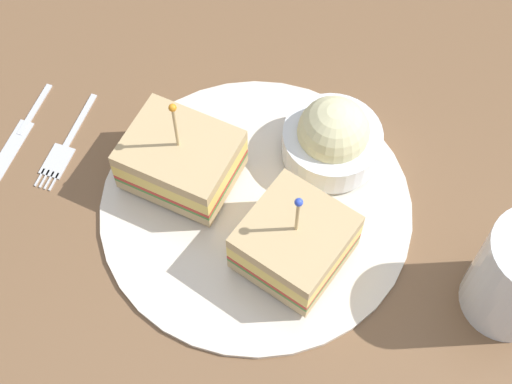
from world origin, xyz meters
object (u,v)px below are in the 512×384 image
at_px(knife, 19,135).
at_px(sandwich_half_back, 295,242).
at_px(fork, 63,150).
at_px(coleslaw_bowl, 333,137).
at_px(plate, 256,205).
at_px(sandwich_half_front, 181,159).

bearing_deg(knife, sandwich_half_back, 96.37).
bearing_deg(fork, coleslaw_bowl, 121.54).
bearing_deg(fork, knife, -78.56).
height_order(sandwich_half_back, coleslaw_bowl, sandwich_half_back).
distance_m(plate, knife, 0.25).
relative_size(sandwich_half_front, knife, 0.92).
bearing_deg(plate, fork, -75.43).
height_order(coleslaw_bowl, fork, coleslaw_bowl).
xyz_separation_m(plate, fork, (0.05, -0.19, -0.00)).
bearing_deg(sandwich_half_front, knife, -73.73).
bearing_deg(plate, coleslaw_bowl, 161.20).
height_order(sandwich_half_front, fork, sandwich_half_front).
height_order(sandwich_half_back, fork, sandwich_half_back).
height_order(plate, knife, plate).
bearing_deg(sandwich_half_back, plate, -114.89).
bearing_deg(sandwich_half_front, coleslaw_bowl, 133.08).
xyz_separation_m(sandwich_half_front, fork, (0.04, -0.12, -0.03)).
xyz_separation_m(plate, coleslaw_bowl, (-0.09, 0.03, 0.03)).
bearing_deg(sandwich_half_back, coleslaw_bowl, -166.12).
distance_m(sandwich_half_front, sandwich_half_back, 0.13).
xyz_separation_m(plate, knife, (0.06, -0.24, -0.00)).
relative_size(plate, coleslaw_bowl, 3.10).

